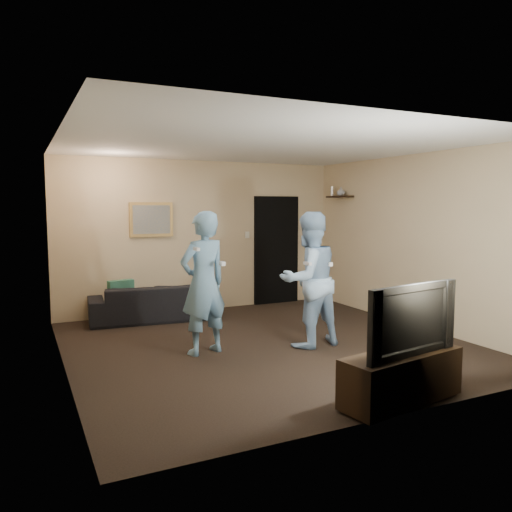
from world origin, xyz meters
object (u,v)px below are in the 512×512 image
television (403,318)px  wii_player_left (204,283)px  sofa (153,302)px  wii_player_right (309,280)px  tv_console (401,377)px

television → wii_player_left: (-1.11, 2.29, 0.08)m
sofa → wii_player_right: 2.83m
sofa → wii_player_left: 2.16m
tv_console → television: 0.55m
wii_player_left → wii_player_right: bearing=-11.6°
tv_console → sofa: bearing=96.8°
wii_player_left → wii_player_right: size_ratio=1.01×
television → sofa: bearing=96.8°
television → tv_console: bearing=-9.0°
sofa → wii_player_left: (0.12, -2.07, 0.59)m
television → wii_player_right: (0.23, 2.01, 0.07)m
television → wii_player_right: size_ratio=0.65×
sofa → wii_player_left: bearing=99.0°
tv_console → wii_player_right: 2.12m
tv_console → television: television is taller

